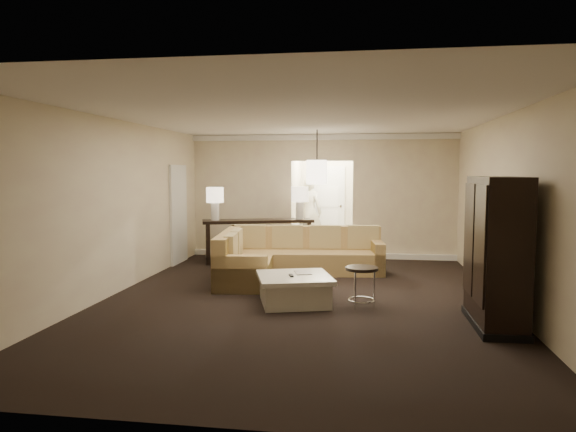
% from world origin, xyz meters
% --- Properties ---
extents(ground, '(8.00, 8.00, 0.00)m').
position_xyz_m(ground, '(0.00, 0.00, 0.00)').
color(ground, black).
rests_on(ground, ground).
extents(wall_back, '(6.00, 0.04, 2.80)m').
position_xyz_m(wall_back, '(0.00, 4.00, 1.40)').
color(wall_back, beige).
rests_on(wall_back, ground).
extents(wall_front, '(6.00, 0.04, 2.80)m').
position_xyz_m(wall_front, '(0.00, -4.00, 1.40)').
color(wall_front, beige).
rests_on(wall_front, ground).
extents(wall_left, '(0.04, 8.00, 2.80)m').
position_xyz_m(wall_left, '(-3.00, 0.00, 1.40)').
color(wall_left, beige).
rests_on(wall_left, ground).
extents(wall_right, '(0.04, 8.00, 2.80)m').
position_xyz_m(wall_right, '(3.00, 0.00, 1.40)').
color(wall_right, beige).
rests_on(wall_right, ground).
extents(ceiling, '(6.00, 8.00, 0.02)m').
position_xyz_m(ceiling, '(0.00, 0.00, 2.80)').
color(ceiling, white).
rests_on(ceiling, wall_back).
extents(crown_molding, '(6.00, 0.10, 0.12)m').
position_xyz_m(crown_molding, '(0.00, 3.95, 2.73)').
color(crown_molding, white).
rests_on(crown_molding, wall_back).
extents(baseboard, '(6.00, 0.10, 0.12)m').
position_xyz_m(baseboard, '(0.00, 3.95, 0.06)').
color(baseboard, white).
rests_on(baseboard, ground).
extents(side_door, '(0.05, 0.90, 2.10)m').
position_xyz_m(side_door, '(-2.97, 2.80, 1.05)').
color(side_door, silver).
rests_on(side_door, ground).
extents(foyer, '(1.44, 2.02, 2.80)m').
position_xyz_m(foyer, '(0.00, 5.34, 1.30)').
color(foyer, white).
rests_on(foyer, ground).
extents(sectional_sofa, '(3.09, 2.61, 0.90)m').
position_xyz_m(sectional_sofa, '(-0.50, 1.78, 0.36)').
color(sectional_sofa, brown).
rests_on(sectional_sofa, ground).
extents(coffee_table, '(1.31, 1.31, 0.44)m').
position_xyz_m(coffee_table, '(-0.07, -0.21, 0.22)').
color(coffee_table, white).
rests_on(coffee_table, ground).
extents(console_table, '(2.44, 1.26, 0.92)m').
position_xyz_m(console_table, '(-1.32, 3.20, 0.55)').
color(console_table, black).
rests_on(console_table, ground).
extents(armoire, '(0.57, 1.32, 1.90)m').
position_xyz_m(armoire, '(2.59, -0.97, 0.91)').
color(armoire, black).
rests_on(armoire, ground).
extents(drink_table, '(0.47, 0.47, 0.59)m').
position_xyz_m(drink_table, '(0.92, -0.29, 0.42)').
color(drink_table, black).
rests_on(drink_table, ground).
extents(table_lamp_left, '(0.37, 0.37, 0.71)m').
position_xyz_m(table_lamp_left, '(-2.20, 2.91, 1.39)').
color(table_lamp_left, silver).
rests_on(table_lamp_left, console_table).
extents(table_lamp_right, '(0.37, 0.37, 0.71)m').
position_xyz_m(table_lamp_right, '(-0.44, 3.49, 1.39)').
color(table_lamp_right, silver).
rests_on(table_lamp_right, console_table).
extents(pendant_light, '(0.38, 0.38, 1.09)m').
position_xyz_m(pendant_light, '(0.00, 2.70, 1.95)').
color(pendant_light, black).
rests_on(pendant_light, ceiling).
extents(person, '(0.83, 0.67, 2.01)m').
position_xyz_m(person, '(-0.45, 5.60, 1.01)').
color(person, beige).
rests_on(person, ground).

